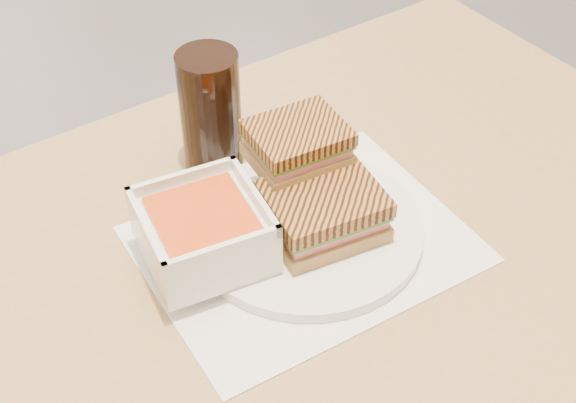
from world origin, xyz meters
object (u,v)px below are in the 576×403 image
soup_bowl (204,233)px  cola_glass (211,112)px  main_table (269,315)px  plate (307,229)px  panini_lower (323,211)px

soup_bowl → cola_glass: 0.18m
main_table → cola_glass: 0.26m
plate → panini_lower: size_ratio=2.05×
plate → cola_glass: size_ratio=1.68×
plate → soup_bowl: 0.13m
main_table → plate: bearing=4.1°
panini_lower → soup_bowl: bearing=167.1°
soup_bowl → panini_lower: size_ratio=1.04×
main_table → panini_lower: size_ratio=9.42×
main_table → cola_glass: (0.01, 0.18, 0.20)m
plate → panini_lower: bearing=-53.2°
panini_lower → cola_glass: (-0.05, 0.19, 0.04)m
main_table → plate: (0.05, 0.00, 0.12)m
soup_bowl → panini_lower: bearing=-12.9°
plate → soup_bowl: bearing=173.1°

